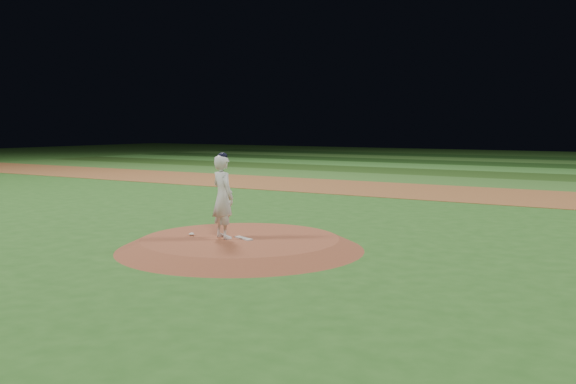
{
  "coord_description": "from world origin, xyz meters",
  "views": [
    {
      "loc": [
        8.35,
        -11.39,
        2.76
      ],
      "look_at": [
        0.0,
        2.0,
        1.1
      ],
      "focal_mm": 40.0,
      "sensor_mm": 36.0,
      "label": 1
    }
  ],
  "objects_px": {
    "rosin_bag": "(192,234)",
    "pitcher_on_mound": "(223,196)",
    "pitchers_mound": "(241,243)",
    "pitching_rubber": "(244,238)"
  },
  "relations": [
    {
      "from": "pitchers_mound",
      "to": "rosin_bag",
      "type": "relative_size",
      "value": 44.77
    },
    {
      "from": "pitchers_mound",
      "to": "rosin_bag",
      "type": "bearing_deg",
      "value": -162.55
    },
    {
      "from": "pitchers_mound",
      "to": "pitcher_on_mound",
      "type": "distance_m",
      "value": 1.13
    },
    {
      "from": "pitcher_on_mound",
      "to": "pitchers_mound",
      "type": "bearing_deg",
      "value": 34.44
    },
    {
      "from": "pitchers_mound",
      "to": "pitcher_on_mound",
      "type": "height_order",
      "value": "pitcher_on_mound"
    },
    {
      "from": "pitchers_mound",
      "to": "pitching_rubber",
      "type": "distance_m",
      "value": 0.2
    },
    {
      "from": "rosin_bag",
      "to": "pitcher_on_mound",
      "type": "distance_m",
      "value": 1.21
    },
    {
      "from": "pitchers_mound",
      "to": "pitcher_on_mound",
      "type": "xyz_separation_m",
      "value": [
        -0.31,
        -0.22,
        1.06
      ]
    },
    {
      "from": "pitchers_mound",
      "to": "pitching_rubber",
      "type": "height_order",
      "value": "pitching_rubber"
    },
    {
      "from": "pitchers_mound",
      "to": "pitching_rubber",
      "type": "xyz_separation_m",
      "value": [
        0.13,
        -0.07,
        0.14
      ]
    }
  ]
}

